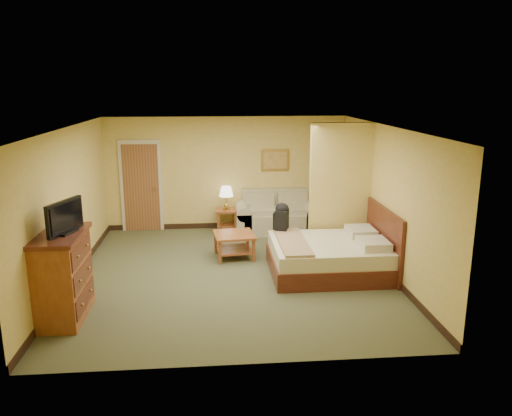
{
  "coord_description": "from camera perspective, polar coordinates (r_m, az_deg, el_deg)",
  "views": [
    {
      "loc": [
        -0.32,
        -8.39,
        3.28
      ],
      "look_at": [
        0.47,
        0.6,
        1.05
      ],
      "focal_mm": 35.0,
      "sensor_mm": 36.0,
      "label": 1
    }
  ],
  "objects": [
    {
      "name": "coffee_table",
      "position": [
        9.72,
        -2.51,
        -3.73
      ],
      "size": [
        0.83,
        0.83,
        0.48
      ],
      "rotation": [
        0.0,
        0.0,
        0.11
      ],
      "color": "brown",
      "rests_on": "floor"
    },
    {
      "name": "backpack",
      "position": [
        9.44,
        2.99,
        -0.98
      ],
      "size": [
        0.31,
        0.37,
        0.56
      ],
      "rotation": [
        0.0,
        0.0,
        -0.34
      ],
      "color": "black",
      "rests_on": "bed"
    },
    {
      "name": "wall_picture",
      "position": [
        11.58,
        2.2,
        5.5
      ],
      "size": [
        0.65,
        0.04,
        0.51
      ],
      "color": "#B78E3F",
      "rests_on": "back_wall"
    },
    {
      "name": "side_table",
      "position": [
        11.43,
        -3.39,
        -1.04
      ],
      "size": [
        0.48,
        0.48,
        0.53
      ],
      "color": "brown",
      "rests_on": "floor"
    },
    {
      "name": "door",
      "position": [
        11.69,
        -12.98,
        2.41
      ],
      "size": [
        0.94,
        0.16,
        2.1
      ],
      "color": "beige",
      "rests_on": "floor"
    },
    {
      "name": "back_wall",
      "position": [
        11.57,
        -3.4,
        3.97
      ],
      "size": [
        5.5,
        0.02,
        2.6
      ],
      "primitive_type": "cube",
      "color": "#DBC05D",
      "rests_on": "floor"
    },
    {
      "name": "loveseat",
      "position": [
        11.46,
        2.39,
        -1.19
      ],
      "size": [
        1.88,
        0.87,
        0.95
      ],
      "color": "tan",
      "rests_on": "floor"
    },
    {
      "name": "bed",
      "position": [
        9.06,
        8.91,
        -5.4
      ],
      "size": [
        2.13,
        1.81,
        1.17
      ],
      "color": "#4B1B11",
      "rests_on": "floor"
    },
    {
      "name": "ceiling",
      "position": [
        8.43,
        -2.89,
        9.2
      ],
      "size": [
        6.0,
        6.0,
        0.0
      ],
      "primitive_type": "plane",
      "rotation": [
        3.14,
        0.0,
        0.0
      ],
      "color": "white",
      "rests_on": "back_wall"
    },
    {
      "name": "tv",
      "position": [
        7.39,
        -21.01,
        -1.06
      ],
      "size": [
        0.31,
        0.74,
        0.47
      ],
      "rotation": [
        0.0,
        0.0,
        -0.34
      ],
      "color": "black",
      "rests_on": "dresser"
    },
    {
      "name": "right_wall",
      "position": [
        9.16,
        14.68,
        0.89
      ],
      "size": [
        0.02,
        6.0,
        2.6
      ],
      "primitive_type": "cube",
      "color": "#DBC05D",
      "rests_on": "floor"
    },
    {
      "name": "baseboard",
      "position": [
        11.84,
        -3.32,
        -1.96
      ],
      "size": [
        5.5,
        0.02,
        0.12
      ],
      "primitive_type": "cube",
      "color": "black",
      "rests_on": "floor"
    },
    {
      "name": "table_lamp",
      "position": [
        11.29,
        -3.43,
        1.84
      ],
      "size": [
        0.32,
        0.32,
        0.54
      ],
      "color": "#B59542",
      "rests_on": "side_table"
    },
    {
      "name": "dresser",
      "position": [
        7.67,
        -21.19,
        -7.24
      ],
      "size": [
        0.63,
        1.2,
        1.28
      ],
      "color": "brown",
      "rests_on": "floor"
    },
    {
      "name": "left_wall",
      "position": [
        8.96,
        -20.65,
        0.17
      ],
      "size": [
        0.02,
        6.0,
        2.6
      ],
      "primitive_type": "cube",
      "color": "#DBC05D",
      "rests_on": "floor"
    },
    {
      "name": "floor",
      "position": [
        9.02,
        -2.69,
        -7.5
      ],
      "size": [
        6.0,
        6.0,
        0.0
      ],
      "primitive_type": "plane",
      "color": "#4C5033",
      "rests_on": "ground"
    },
    {
      "name": "partition",
      "position": [
        9.84,
        9.6,
        2.04
      ],
      "size": [
        1.2,
        0.15,
        2.6
      ],
      "primitive_type": "cube",
      "color": "#DBC05D",
      "rests_on": "floor"
    }
  ]
}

